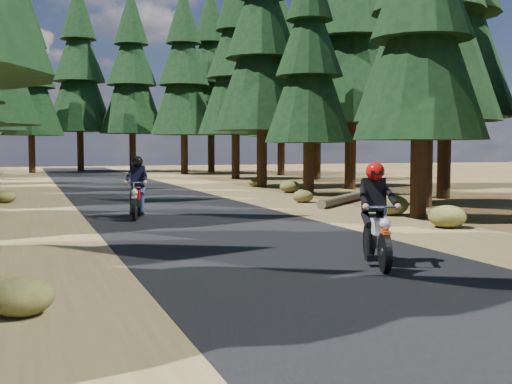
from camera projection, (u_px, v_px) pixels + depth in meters
ground at (283, 255)px, 12.24m from camera, size 120.00×120.00×0.00m
road at (211, 225)px, 16.93m from camera, size 6.00×100.00×0.01m
shoulder_l at (26, 233)px, 15.37m from camera, size 3.20×100.00×0.01m
shoulder_r at (364, 218)px, 18.49m from camera, size 3.20×100.00×0.01m
pine_forest at (120, 28)px, 31.42m from camera, size 34.59×55.08×16.32m
log_near at (348, 198)px, 23.85m from camera, size 4.49×4.50×0.32m
understory_shrubs at (260, 208)px, 18.94m from camera, size 14.39×30.37×0.63m
rider_lead at (377, 232)px, 11.00m from camera, size 1.20×2.08×1.78m
rider_follow at (137, 198)px, 18.32m from camera, size 1.12×2.09×1.78m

